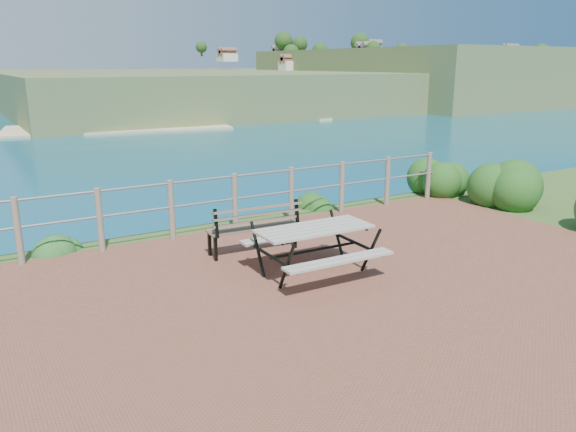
% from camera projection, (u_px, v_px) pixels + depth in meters
% --- Properties ---
extents(ground, '(10.00, 7.00, 0.12)m').
position_uv_depth(ground, '(351.00, 295.00, 7.13)').
color(ground, brown).
rests_on(ground, ground).
extents(safety_railing, '(9.40, 0.10, 1.00)m').
position_uv_depth(safety_railing, '(235.00, 199.00, 9.75)').
color(safety_railing, '#6B5B4C').
rests_on(safety_railing, ground).
extents(distant_bay, '(290.00, 232.36, 24.00)m').
position_uv_depth(distant_bay, '(385.00, 73.00, 261.05)').
color(distant_bay, '#3F572B').
rests_on(distant_bay, ground).
extents(picnic_table, '(1.60, 1.38, 0.67)m').
position_uv_depth(picnic_table, '(314.00, 245.00, 7.69)').
color(picnic_table, '#9D988C').
rests_on(picnic_table, ground).
extents(park_bench, '(1.45, 0.46, 0.81)m').
position_uv_depth(park_bench, '(253.00, 220.00, 8.58)').
color(park_bench, brown).
rests_on(park_bench, ground).
extents(shrub_right_front, '(1.24, 1.24, 1.76)m').
position_uv_depth(shrub_right_front, '(506.00, 207.00, 11.50)').
color(shrub_right_front, '#1D4916').
rests_on(shrub_right_front, ground).
extents(shrub_right_edge, '(0.98, 0.98, 1.40)m').
position_uv_depth(shrub_right_edge, '(433.00, 193.00, 12.71)').
color(shrub_right_edge, '#1D4916').
rests_on(shrub_right_edge, ground).
extents(shrub_lip_west, '(0.71, 0.71, 0.43)m').
position_uv_depth(shrub_lip_west, '(52.00, 250.00, 8.85)').
color(shrub_lip_west, '#1E5122').
rests_on(shrub_lip_west, ground).
extents(shrub_lip_east, '(0.71, 0.71, 0.43)m').
position_uv_depth(shrub_lip_east, '(319.00, 206.00, 11.59)').
color(shrub_lip_east, '#1D4916').
rests_on(shrub_lip_east, ground).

